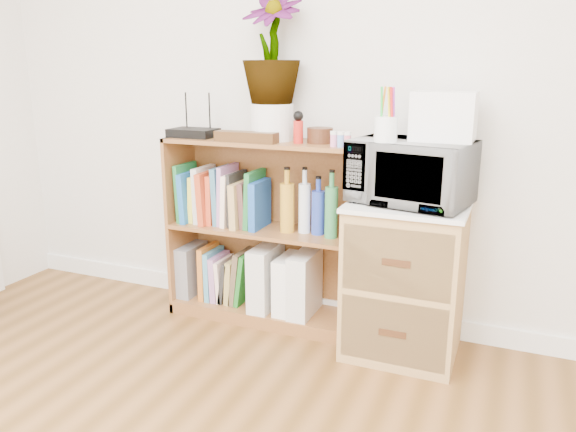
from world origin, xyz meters
The scene contains 21 objects.
skirting_board centered at (0.00, 2.24, 0.05)m, with size 4.00×0.02×0.10m, color white.
bookshelf centered at (-0.35, 2.10, 0.47)m, with size 1.00×0.30×0.95m, color brown.
wicker_unit centered at (0.40, 2.02, 0.35)m, with size 0.50×0.45×0.70m, color #9E7542.
microwave centered at (0.40, 2.02, 0.86)m, with size 0.50×0.34×0.28m, color white.
pen_cup centered at (0.31, 1.91, 1.05)m, with size 0.10×0.10×0.11m, color white.
small_appliance centered at (0.52, 2.06, 1.10)m, with size 0.26×0.22×0.20m, color white.
router centered at (-0.73, 2.08, 0.97)m, with size 0.24×0.16×0.04m, color black.
white_bowl centered at (-0.52, 2.07, 0.97)m, with size 0.13×0.13×0.03m, color silver.
plant_pot centered at (-0.30, 2.12, 1.04)m, with size 0.21×0.21×0.18m, color white.
potted_plant centered at (-0.30, 2.12, 1.38)m, with size 0.28×0.28×0.51m, color #29682F.
trinket_box centered at (-0.39, 2.00, 0.98)m, with size 0.31×0.08×0.05m, color #3C2410.
kokeshi_doll centered at (-0.14, 2.06, 1.00)m, with size 0.05×0.05×0.11m, color #B51D16.
wooden_bowl centered at (-0.05, 2.11, 0.99)m, with size 0.12×0.12×0.07m, color #321C0D.
paint_jars centered at (0.08, 2.01, 0.97)m, with size 0.10×0.04×0.05m, color pink.
file_box centered at (-0.79, 2.10, 0.21)m, with size 0.08×0.22×0.28m, color slate.
magazine_holder_left centered at (-0.33, 2.09, 0.24)m, with size 0.11×0.27×0.33m, color silver.
magazine_holder_mid centered at (-0.20, 2.09, 0.22)m, with size 0.09×0.24×0.30m, color white.
magazine_holder_right centered at (-0.12, 2.09, 0.23)m, with size 0.10×0.26×0.33m, color silver.
cookbooks centered at (-0.58, 2.10, 0.64)m, with size 0.47×0.20×0.31m.
liquor_bottles centered at (-0.10, 2.10, 0.65)m, with size 0.30×0.07×0.32m.
lower_books centered at (-0.57, 2.10, 0.20)m, with size 0.28×0.19×0.29m.
Camera 1 is at (0.83, -0.41, 1.30)m, focal length 35.00 mm.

